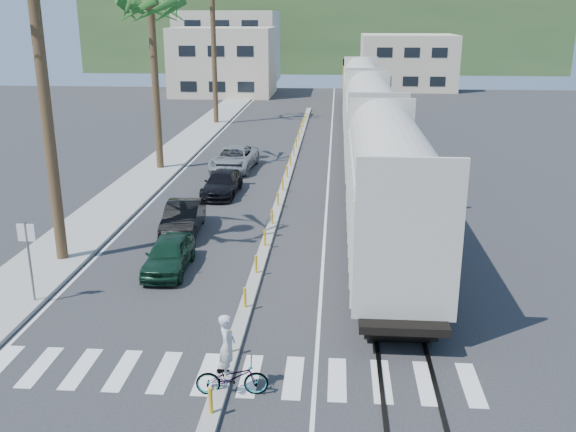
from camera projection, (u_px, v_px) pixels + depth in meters
The scene contains 15 objects.
ground at pixel (236, 340), 19.65m from camera, with size 140.00×140.00×0.00m, color #28282B.
sidewalk at pixel (169, 158), 44.02m from camera, with size 3.00×90.00×0.15m, color gray.
rails at pixel (365, 153), 45.90m from camera, with size 1.56×100.00×0.06m.
median at pixel (287, 178), 38.60m from camera, with size 0.45×60.00×0.85m.
crosswalk at pixel (225, 374), 17.75m from camera, with size 14.00×2.20×0.01m, color silver.
lane_markings at pixel (261, 161), 43.58m from camera, with size 9.42×90.00×0.01m.
freight_train at pixel (367, 115), 43.96m from camera, with size 3.00×60.94×5.85m.
street_sign at pixel (28, 250), 21.49m from camera, with size 0.60×0.08×3.00m.
buildings at pixel (269, 54), 86.94m from camera, with size 38.00×27.00×10.00m.
hillside at pixel (322, 35), 112.93m from camera, with size 80.00×20.00×12.00m, color #385628.
car_lead at pixel (169, 255), 24.77m from camera, with size 1.65×3.92×1.32m, color #103020.
car_second at pixel (183, 218), 29.09m from camera, with size 1.76×4.38×1.42m, color black.
car_third at pixel (222, 183), 35.27m from camera, with size 1.91×4.44×1.27m, color black.
car_rear at pixel (234, 159), 40.86m from camera, with size 2.81×5.44×1.47m, color #ACAEB1.
cyclist at pixel (231, 369), 16.64m from camera, with size 1.02×2.02×2.28m.
Camera 1 is at (2.93, -17.42, 9.54)m, focal length 40.00 mm.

